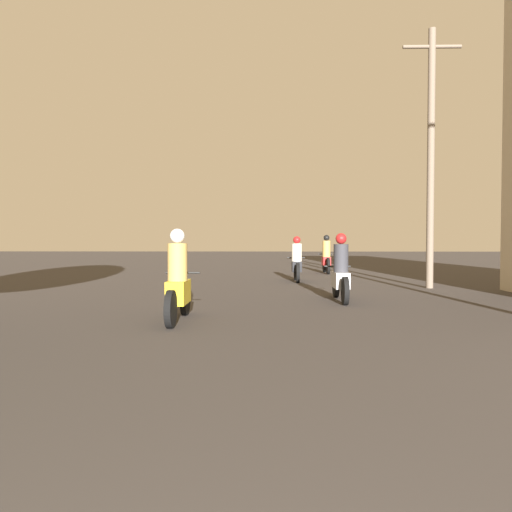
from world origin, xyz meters
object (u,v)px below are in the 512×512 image
(motorcycle_silver, at_px, (340,274))
(motorcycle_black, at_px, (297,263))
(motorcycle_yellow, at_px, (178,284))
(utility_pole_far, at_px, (431,153))
(motorcycle_red, at_px, (326,258))

(motorcycle_silver, relative_size, motorcycle_black, 1.05)
(motorcycle_yellow, xyz_separation_m, motorcycle_silver, (3.08, 2.83, -0.02))
(motorcycle_yellow, height_order, utility_pole_far, utility_pole_far)
(motorcycle_silver, xyz_separation_m, motorcycle_red, (0.77, 9.34, 0.03))
(utility_pole_far, bearing_deg, motorcycle_red, 108.94)
(motorcycle_yellow, height_order, motorcycle_silver, motorcycle_yellow)
(motorcycle_yellow, height_order, motorcycle_red, motorcycle_red)
(motorcycle_yellow, bearing_deg, utility_pole_far, 47.54)
(motorcycle_silver, bearing_deg, motorcycle_red, 81.96)
(motorcycle_silver, relative_size, utility_pole_far, 0.28)
(motorcycle_yellow, distance_m, motorcycle_silver, 4.18)
(motorcycle_black, bearing_deg, motorcycle_silver, -79.07)
(motorcycle_black, distance_m, utility_pole_far, 5.27)
(motorcycle_yellow, relative_size, motorcycle_silver, 0.96)
(motorcycle_silver, bearing_deg, motorcycle_yellow, -140.75)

